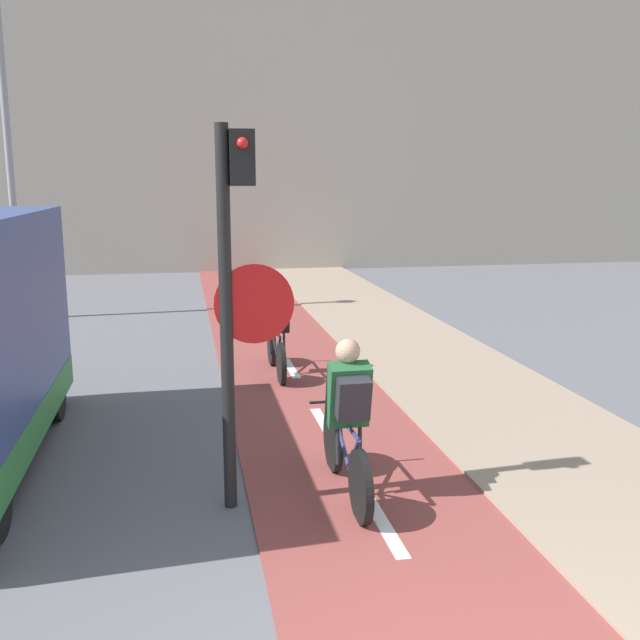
{
  "coord_description": "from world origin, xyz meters",
  "views": [
    {
      "loc": [
        -1.54,
        -2.19,
        2.8
      ],
      "look_at": [
        0.0,
        5.73,
        1.2
      ],
      "focal_mm": 40.0,
      "sensor_mm": 36.0,
      "label": 1
    }
  ],
  "objects_px": {
    "cyclist_near": "(348,422)",
    "street_lamp_far": "(5,108)",
    "cyclist_far": "(276,331)",
    "traffic_light_pole": "(235,278)"
  },
  "relations": [
    {
      "from": "traffic_light_pole",
      "to": "cyclist_near",
      "type": "relative_size",
      "value": 1.89
    },
    {
      "from": "street_lamp_far",
      "to": "cyclist_far",
      "type": "relative_size",
      "value": 4.11
    },
    {
      "from": "street_lamp_far",
      "to": "cyclist_far",
      "type": "bearing_deg",
      "value": -48.99
    },
    {
      "from": "cyclist_near",
      "to": "street_lamp_far",
      "type": "bearing_deg",
      "value": 116.31
    },
    {
      "from": "traffic_light_pole",
      "to": "street_lamp_far",
      "type": "height_order",
      "value": "street_lamp_far"
    },
    {
      "from": "street_lamp_far",
      "to": "cyclist_near",
      "type": "distance_m",
      "value": 10.99
    },
    {
      "from": "street_lamp_far",
      "to": "cyclist_near",
      "type": "bearing_deg",
      "value": -63.69
    },
    {
      "from": "street_lamp_far",
      "to": "cyclist_near",
      "type": "xyz_separation_m",
      "value": [
        4.62,
        -9.35,
        -3.45
      ]
    },
    {
      "from": "traffic_light_pole",
      "to": "street_lamp_far",
      "type": "distance_m",
      "value": 10.26
    },
    {
      "from": "cyclist_far",
      "to": "street_lamp_far",
      "type": "bearing_deg",
      "value": 131.01
    }
  ]
}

